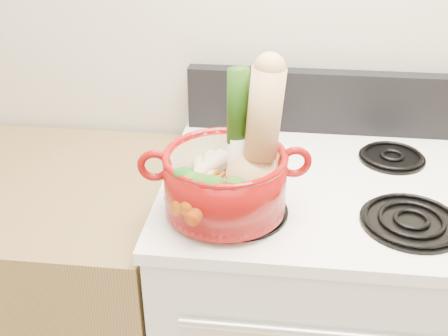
# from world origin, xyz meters

# --- Properties ---
(wall_back) EXTENTS (3.50, 0.02, 2.60)m
(wall_back) POSITION_xyz_m (0.00, 1.75, 1.30)
(wall_back) COLOR beige
(wall_back) RESTS_ON floor
(stove_body) EXTENTS (0.76, 0.65, 0.92)m
(stove_body) POSITION_xyz_m (0.00, 1.40, 0.46)
(stove_body) COLOR silver
(stove_body) RESTS_ON floor
(cooktop) EXTENTS (0.78, 0.67, 0.03)m
(cooktop) POSITION_xyz_m (0.00, 1.40, 0.93)
(cooktop) COLOR white
(cooktop) RESTS_ON stove_body
(control_backsplash) EXTENTS (0.76, 0.05, 0.18)m
(control_backsplash) POSITION_xyz_m (0.00, 1.70, 1.04)
(control_backsplash) COLOR black
(control_backsplash) RESTS_ON cooktop
(oven_handle) EXTENTS (0.60, 0.02, 0.02)m
(oven_handle) POSITION_xyz_m (0.00, 1.06, 0.78)
(oven_handle) COLOR silver
(oven_handle) RESTS_ON stove_body
(burner_front_left) EXTENTS (0.22, 0.22, 0.02)m
(burner_front_left) POSITION_xyz_m (-0.19, 1.24, 0.96)
(burner_front_left) COLOR black
(burner_front_left) RESTS_ON cooktop
(burner_front_right) EXTENTS (0.22, 0.22, 0.02)m
(burner_front_right) POSITION_xyz_m (0.19, 1.24, 0.96)
(burner_front_right) COLOR black
(burner_front_right) RESTS_ON cooktop
(burner_back_left) EXTENTS (0.17, 0.17, 0.02)m
(burner_back_left) POSITION_xyz_m (-0.19, 1.54, 0.96)
(burner_back_left) COLOR black
(burner_back_left) RESTS_ON cooktop
(burner_back_right) EXTENTS (0.17, 0.17, 0.02)m
(burner_back_right) POSITION_xyz_m (0.19, 1.54, 0.96)
(burner_back_right) COLOR black
(burner_back_right) RESTS_ON cooktop
(dutch_oven) EXTENTS (0.31, 0.31, 0.13)m
(dutch_oven) POSITION_xyz_m (-0.22, 1.23, 1.03)
(dutch_oven) COLOR maroon
(dutch_oven) RESTS_ON burner_front_left
(pot_handle_left) EXTENTS (0.08, 0.03, 0.07)m
(pot_handle_left) POSITION_xyz_m (-0.37, 1.21, 1.08)
(pot_handle_left) COLOR maroon
(pot_handle_left) RESTS_ON dutch_oven
(pot_handle_right) EXTENTS (0.08, 0.03, 0.07)m
(pot_handle_right) POSITION_xyz_m (-0.07, 1.26, 1.08)
(pot_handle_right) COLOR maroon
(pot_handle_right) RESTS_ON dutch_oven
(squash) EXTENTS (0.18, 0.17, 0.31)m
(squash) POSITION_xyz_m (-0.14, 1.24, 1.14)
(squash) COLOR #E1AA73
(squash) RESTS_ON dutch_oven
(leek) EXTENTS (0.06, 0.07, 0.30)m
(leek) POSITION_xyz_m (-0.20, 1.26, 1.15)
(leek) COLOR white
(leek) RESTS_ON dutch_oven
(ginger) EXTENTS (0.09, 0.07, 0.04)m
(ginger) POSITION_xyz_m (-0.18, 1.31, 1.02)
(ginger) COLOR #D7BD84
(ginger) RESTS_ON dutch_oven
(parsnip_0) EXTENTS (0.09, 0.23, 0.06)m
(parsnip_0) POSITION_xyz_m (-0.28, 1.27, 1.02)
(parsnip_0) COLOR beige
(parsnip_0) RESTS_ON dutch_oven
(parsnip_1) EXTENTS (0.15, 0.19, 0.06)m
(parsnip_1) POSITION_xyz_m (-0.28, 1.26, 1.02)
(parsnip_1) COLOR beige
(parsnip_1) RESTS_ON dutch_oven
(parsnip_2) EXTENTS (0.08, 0.21, 0.06)m
(parsnip_2) POSITION_xyz_m (-0.26, 1.26, 1.03)
(parsnip_2) COLOR beige
(parsnip_2) RESTS_ON dutch_oven
(parsnip_3) EXTENTS (0.14, 0.18, 0.06)m
(parsnip_3) POSITION_xyz_m (-0.29, 1.25, 1.04)
(parsnip_3) COLOR beige
(parsnip_3) RESTS_ON dutch_oven
(carrot_0) EXTENTS (0.06, 0.19, 0.05)m
(carrot_0) POSITION_xyz_m (-0.24, 1.20, 1.02)
(carrot_0) COLOR #CB440A
(carrot_0) RESTS_ON dutch_oven
(carrot_1) EXTENTS (0.10, 0.17, 0.05)m
(carrot_1) POSITION_xyz_m (-0.28, 1.21, 1.02)
(carrot_1) COLOR #DF620B
(carrot_1) RESTS_ON dutch_oven
(carrot_2) EXTENTS (0.11, 0.16, 0.04)m
(carrot_2) POSITION_xyz_m (-0.23, 1.18, 1.03)
(carrot_2) COLOR #D54F0A
(carrot_2) RESTS_ON dutch_oven
(carrot_3) EXTENTS (0.09, 0.15, 0.05)m
(carrot_3) POSITION_xyz_m (-0.24, 1.16, 1.03)
(carrot_3) COLOR #C03209
(carrot_3) RESTS_ON dutch_oven
(carrot_4) EXTENTS (0.09, 0.16, 0.04)m
(carrot_4) POSITION_xyz_m (-0.25, 1.18, 1.04)
(carrot_4) COLOR #D0530A
(carrot_4) RESTS_ON dutch_oven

